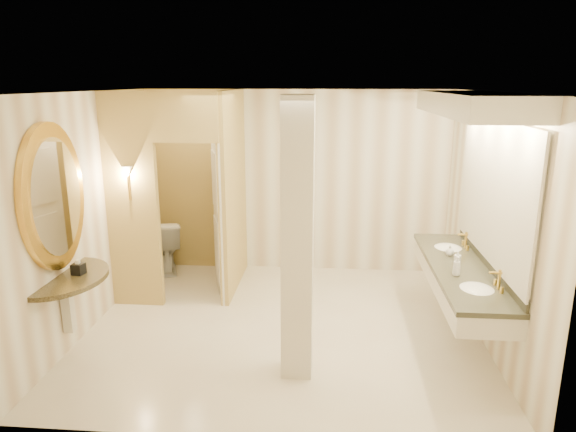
% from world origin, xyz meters
% --- Properties ---
extents(floor, '(4.50, 4.50, 0.00)m').
position_xyz_m(floor, '(0.00, 0.00, 0.00)').
color(floor, silver).
rests_on(floor, ground).
extents(ceiling, '(4.50, 4.50, 0.00)m').
position_xyz_m(ceiling, '(0.00, 0.00, 2.70)').
color(ceiling, white).
rests_on(ceiling, wall_back).
extents(wall_back, '(4.50, 0.02, 2.70)m').
position_xyz_m(wall_back, '(0.00, 2.00, 1.35)').
color(wall_back, silver).
rests_on(wall_back, floor).
extents(wall_front, '(4.50, 0.02, 2.70)m').
position_xyz_m(wall_front, '(0.00, -2.00, 1.35)').
color(wall_front, silver).
rests_on(wall_front, floor).
extents(wall_left, '(0.02, 4.00, 2.70)m').
position_xyz_m(wall_left, '(-2.25, 0.00, 1.35)').
color(wall_left, silver).
rests_on(wall_left, floor).
extents(wall_right, '(0.02, 4.00, 2.70)m').
position_xyz_m(wall_right, '(2.25, 0.00, 1.35)').
color(wall_right, silver).
rests_on(wall_right, floor).
extents(toilet_closet, '(1.50, 1.55, 2.70)m').
position_xyz_m(toilet_closet, '(-1.12, 0.97, 1.39)').
color(toilet_closet, tan).
rests_on(toilet_closet, floor).
extents(wall_sconce, '(0.14, 0.14, 0.42)m').
position_xyz_m(wall_sconce, '(-1.93, 0.43, 1.73)').
color(wall_sconce, gold).
rests_on(wall_sconce, toilet_closet).
extents(vanity, '(0.75, 2.54, 2.09)m').
position_xyz_m(vanity, '(1.98, -0.14, 1.63)').
color(vanity, beige).
rests_on(vanity, floor).
extents(console_shelf, '(1.14, 1.14, 2.02)m').
position_xyz_m(console_shelf, '(-2.21, -0.78, 1.35)').
color(console_shelf, black).
rests_on(console_shelf, floor).
extents(pillar, '(0.29, 0.29, 2.70)m').
position_xyz_m(pillar, '(0.22, -0.95, 1.35)').
color(pillar, beige).
rests_on(pillar, floor).
extents(tissue_box, '(0.13, 0.13, 0.11)m').
position_xyz_m(tissue_box, '(-2.06, -0.72, 0.93)').
color(tissue_box, black).
rests_on(tissue_box, console_shelf).
extents(toilet, '(0.68, 0.89, 0.80)m').
position_xyz_m(toilet, '(-1.95, 1.71, 0.40)').
color(toilet, white).
rests_on(toilet, floor).
extents(soap_bottle_a, '(0.08, 0.08, 0.14)m').
position_xyz_m(soap_bottle_a, '(1.93, -0.08, 0.95)').
color(soap_bottle_a, beige).
rests_on(soap_bottle_a, vanity).
extents(soap_bottle_b, '(0.12, 0.12, 0.12)m').
position_xyz_m(soap_bottle_b, '(1.90, 0.19, 0.94)').
color(soap_bottle_b, silver).
rests_on(soap_bottle_b, vanity).
extents(soap_bottle_c, '(0.09, 0.09, 0.21)m').
position_xyz_m(soap_bottle_c, '(1.83, -0.44, 0.98)').
color(soap_bottle_c, '#C6B28C').
rests_on(soap_bottle_c, vanity).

